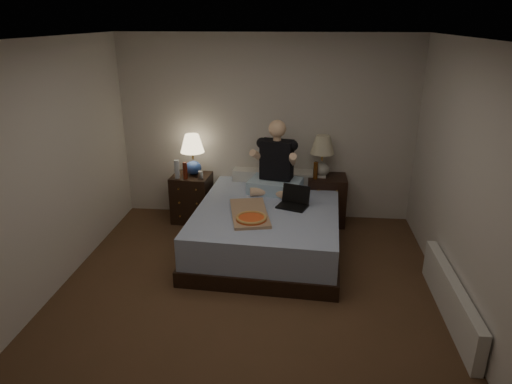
# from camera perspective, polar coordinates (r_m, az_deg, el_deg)

# --- Properties ---
(floor) EXTENTS (4.00, 4.50, 0.00)m
(floor) POSITION_cam_1_polar(r_m,az_deg,el_deg) (4.68, -1.14, -13.78)
(floor) COLOR brown
(floor) RESTS_ON ground
(ceiling) EXTENTS (4.00, 4.50, 0.00)m
(ceiling) POSITION_cam_1_polar(r_m,az_deg,el_deg) (3.85, -1.42, 18.49)
(ceiling) COLOR white
(ceiling) RESTS_ON ground
(wall_back) EXTENTS (4.00, 0.00, 2.50)m
(wall_back) POSITION_cam_1_polar(r_m,az_deg,el_deg) (6.25, 1.25, 7.86)
(wall_back) COLOR beige
(wall_back) RESTS_ON ground
(wall_front) EXTENTS (4.00, 0.00, 2.50)m
(wall_front) POSITION_cam_1_polar(r_m,az_deg,el_deg) (2.16, -8.95, -20.22)
(wall_front) COLOR beige
(wall_front) RESTS_ON ground
(wall_left) EXTENTS (0.00, 4.50, 2.50)m
(wall_left) POSITION_cam_1_polar(r_m,az_deg,el_deg) (4.76, -25.90, 1.50)
(wall_left) COLOR beige
(wall_left) RESTS_ON ground
(wall_right) EXTENTS (0.00, 4.50, 2.50)m
(wall_right) POSITION_cam_1_polar(r_m,az_deg,el_deg) (4.35, 25.92, -0.25)
(wall_right) COLOR beige
(wall_right) RESTS_ON ground
(bed) EXTENTS (1.79, 2.31, 0.55)m
(bed) POSITION_cam_1_polar(r_m,az_deg,el_deg) (5.65, 1.62, -4.07)
(bed) COLOR #5772AF
(bed) RESTS_ON floor
(nightstand_left) EXTENTS (0.53, 0.49, 0.66)m
(nightstand_left) POSITION_cam_1_polar(r_m,az_deg,el_deg) (6.39, -7.99, -0.72)
(nightstand_left) COLOR black
(nightstand_left) RESTS_ON floor
(nightstand_right) EXTENTS (0.52, 0.47, 0.67)m
(nightstand_right) POSITION_cam_1_polar(r_m,az_deg,el_deg) (6.32, 8.74, -0.92)
(nightstand_right) COLOR black
(nightstand_right) RESTS_ON floor
(lamp_left) EXTENTS (0.41, 0.41, 0.56)m
(lamp_left) POSITION_cam_1_polar(r_m,az_deg,el_deg) (6.23, -7.91, 4.64)
(lamp_left) COLOR #2A4A9C
(lamp_left) RESTS_ON nightstand_left
(lamp_right) EXTENTS (0.37, 0.37, 0.56)m
(lamp_right) POSITION_cam_1_polar(r_m,az_deg,el_deg) (6.12, 8.26, 4.46)
(lamp_right) COLOR #989991
(lamp_right) RESTS_ON nightstand_right
(water_bottle) EXTENTS (0.07, 0.07, 0.25)m
(water_bottle) POSITION_cam_1_polar(r_m,az_deg,el_deg) (6.16, -9.85, 2.84)
(water_bottle) COLOR silver
(water_bottle) RESTS_ON nightstand_left
(soda_can) EXTENTS (0.07, 0.07, 0.10)m
(soda_can) POSITION_cam_1_polar(r_m,az_deg,el_deg) (6.12, -6.94, 2.14)
(soda_can) COLOR beige
(soda_can) RESTS_ON nightstand_left
(beer_bottle_left) EXTENTS (0.06, 0.06, 0.23)m
(beer_bottle_left) POSITION_cam_1_polar(r_m,az_deg,el_deg) (6.12, -8.85, 2.67)
(beer_bottle_left) COLOR #581B0C
(beer_bottle_left) RESTS_ON nightstand_left
(beer_bottle_right) EXTENTS (0.06, 0.06, 0.23)m
(beer_bottle_right) POSITION_cam_1_polar(r_m,az_deg,el_deg) (6.06, 7.45, 2.68)
(beer_bottle_right) COLOR #51290B
(beer_bottle_right) RESTS_ON nightstand_right
(person) EXTENTS (0.75, 0.64, 0.93)m
(person) POSITION_cam_1_polar(r_m,az_deg,el_deg) (5.78, 2.49, 4.38)
(person) COLOR black
(person) RESTS_ON bed
(laptop) EXTENTS (0.42, 0.38, 0.24)m
(laptop) POSITION_cam_1_polar(r_m,az_deg,el_deg) (5.40, 4.58, -0.74)
(laptop) COLOR black
(laptop) RESTS_ON bed
(pizza_box) EXTENTS (0.55, 0.83, 0.08)m
(pizza_box) POSITION_cam_1_polar(r_m,az_deg,el_deg) (5.03, -0.59, -3.38)
(pizza_box) COLOR tan
(pizza_box) RESTS_ON bed
(radiator) EXTENTS (0.10, 1.60, 0.40)m
(radiator) POSITION_cam_1_polar(r_m,az_deg,el_deg) (4.76, 23.16, -12.17)
(radiator) COLOR silver
(radiator) RESTS_ON floor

